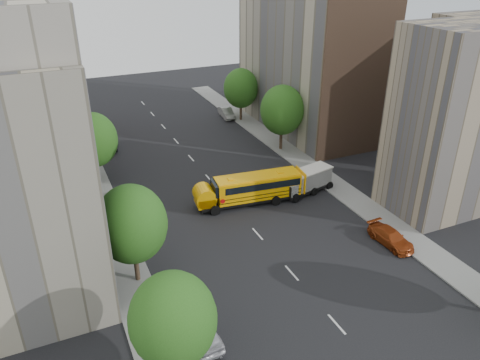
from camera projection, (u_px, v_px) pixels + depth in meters
ground at (248, 223)px, 42.52m from camera, size 120.00×120.00×0.00m
sidewalk_left at (110, 223)px, 42.37m from camera, size 3.00×80.00×0.12m
sidewalk_right at (324, 177)px, 50.79m from camera, size 3.00×80.00×0.12m
lane_markings at (209, 178)px, 50.68m from camera, size 0.15×64.00×0.01m
building_left_cream at (7, 126)px, 36.36m from camera, size 10.00×26.00×20.00m
building_left_redbrick at (13, 96)px, 55.89m from camera, size 10.00×15.00×13.00m
building_left_near at (13, 203)px, 28.46m from camera, size 10.00×7.00×17.00m
building_right_near at (453, 122)px, 41.64m from camera, size 10.00×7.00×17.00m
building_right_far at (308, 62)px, 61.42m from camera, size 10.00×22.00×18.00m
building_right_sidewall at (360, 81)px, 52.44m from camera, size 10.10×0.30×18.00m
street_tree_0 at (173, 320)px, 24.99m from camera, size 4.80×4.80×7.41m
street_tree_1 at (131, 224)px, 33.02m from camera, size 5.12×5.12×7.90m
street_tree_2 at (93, 140)px, 47.77m from camera, size 4.99×4.99×7.71m
street_tree_4 at (282, 110)px, 55.71m from camera, size 5.25×5.25×8.10m
street_tree_5 at (241, 88)px, 65.67m from camera, size 4.86×4.86×7.51m
school_bus at (250, 188)px, 45.18m from camera, size 10.54×3.49×2.92m
safari_truck at (307, 181)px, 47.33m from camera, size 6.02×3.21×2.45m
parked_car_0 at (198, 329)px, 29.63m from camera, size 2.23×4.80×1.59m
parked_car_1 at (123, 198)px, 45.20m from camera, size 1.94×4.59×1.47m
parked_car_2 at (104, 141)px, 58.25m from camera, size 2.92×5.82×1.58m
parked_car_3 at (391, 237)px, 39.24m from camera, size 2.07×4.55×1.29m
parked_car_5 at (227, 113)px, 68.57m from camera, size 1.89×4.44×1.42m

